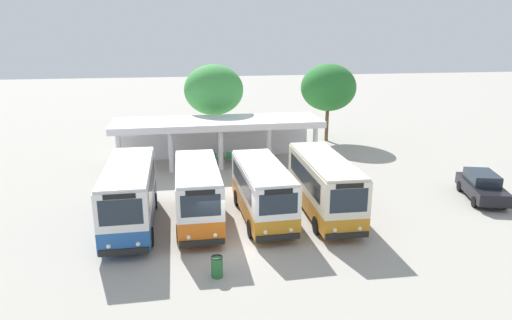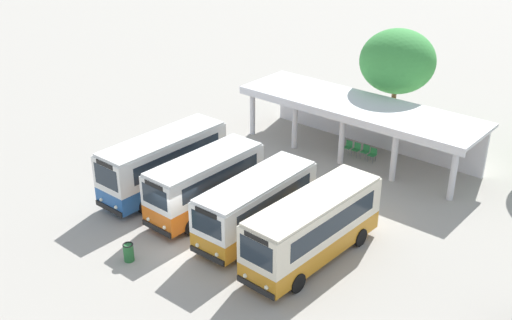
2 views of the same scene
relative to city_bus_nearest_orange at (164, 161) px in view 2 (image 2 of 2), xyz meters
name	(u,v)px [view 2 (image 2 of 2)]	position (x,y,z in m)	size (l,w,h in m)	color
ground_plane	(181,242)	(4.50, -3.08, -1.81)	(180.00, 180.00, 0.00)	#A39E93
city_bus_nearest_orange	(164,161)	(0.00, 0.00, 0.00)	(2.36, 7.87, 3.28)	black
city_bus_second_in_row	(205,182)	(3.39, -0.20, -0.07)	(2.32, 6.93, 3.14)	black
city_bus_middle_cream	(256,204)	(6.79, -0.12, -0.15)	(2.41, 7.20, 2.98)	black
city_bus_fourth_amber	(313,226)	(10.18, -0.13, -0.05)	(2.49, 7.95, 3.19)	black
terminal_canopy	(362,114)	(5.56, 11.62, 0.73)	(15.53, 4.54, 3.40)	silver
waiting_chair_end_by_column	(348,146)	(5.18, 10.83, -1.29)	(0.45, 0.45, 0.86)	slate
waiting_chair_second_from_end	(357,148)	(5.77, 10.86, -1.29)	(0.45, 0.45, 0.86)	slate
waiting_chair_middle_seat	(365,150)	(6.35, 10.95, -1.29)	(0.45, 0.45, 0.86)	slate
waiting_chair_fourth_seat	(373,154)	(6.94, 10.83, -1.29)	(0.45, 0.45, 0.86)	slate
roadside_tree_behind_canopy	(397,61)	(5.67, 15.38, 3.31)	(4.91, 4.91, 7.22)	brown
litter_bin_apron	(129,252)	(3.83, -5.74, -1.36)	(0.49, 0.49, 0.90)	#266633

